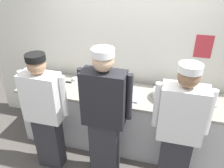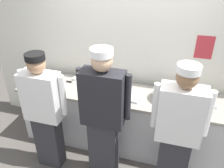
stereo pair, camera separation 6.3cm
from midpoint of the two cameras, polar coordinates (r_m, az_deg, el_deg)
ground_plane at (r=3.52m, az=1.01°, el=-17.98°), size 9.00×9.00×0.00m
wall_back at (r=3.36m, az=4.86°, el=9.22°), size 4.62×0.11×2.86m
prep_counter at (r=3.45m, az=2.60°, el=-8.72°), size 2.95×0.65×0.91m
chef_near_left at (r=3.01m, az=-15.77°, el=-6.44°), size 0.60×0.24×1.65m
chef_center at (r=2.72m, az=-1.55°, el=-7.58°), size 0.63×0.24×1.77m
chef_far_right at (r=2.67m, az=16.58°, el=-11.03°), size 0.61×0.24×1.70m
plate_stack_front at (r=3.46m, az=-13.50°, el=0.28°), size 0.24×0.24×0.07m
plate_stack_rear at (r=3.21m, az=-3.78°, el=-1.57°), size 0.23×0.23×0.05m
mixing_bowl_steel at (r=3.11m, az=13.95°, el=-2.70°), size 0.37×0.37×0.13m
sheet_tray at (r=3.16m, az=3.64°, el=-2.33°), size 0.48×0.38×0.02m
squeeze_bottle_primary at (r=3.24m, az=24.12°, el=-2.59°), size 0.05×0.05×0.20m
ramekin_red_sauce at (r=3.05m, az=21.36°, el=-5.65°), size 0.10×0.10×0.04m
ramekin_orange_sauce at (r=3.54m, az=-8.49°, el=1.32°), size 0.08×0.08×0.04m
ramekin_yellow_sauce at (r=3.17m, az=24.63°, el=-5.03°), size 0.08×0.08×0.04m
ramekin_green_sauce at (r=3.22m, az=18.35°, el=-3.09°), size 0.08×0.08×0.04m
chefs_knife at (r=3.47m, az=-8.99°, el=0.36°), size 0.28×0.03×0.02m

